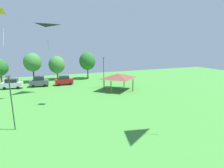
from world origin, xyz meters
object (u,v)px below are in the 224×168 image
object	(u,v)px
light_post_1	(104,71)
parked_car_third_from_left	(64,80)
treeline_tree_1	(0,67)
park_pavilion	(118,76)
kite_flying_5	(8,23)
treeline_tree_3	(57,65)
parked_car_leftmost	(12,84)
kite_flying_6	(46,34)
parked_car_second_from_left	(39,82)
treeline_tree_4	(87,61)
treeline_tree_2	(32,62)
light_post_0	(11,100)

from	to	relation	value
light_post_1	parked_car_third_from_left	bearing A→B (deg)	143.69
treeline_tree_1	park_pavilion	bearing A→B (deg)	-33.40
light_post_1	kite_flying_5	bearing A→B (deg)	-171.60
treeline_tree_3	parked_car_leftmost	bearing A→B (deg)	-144.20
kite_flying_6	parked_car_second_from_left	xyz separation A→B (m)	(-2.16, 5.66, -10.33)
kite_flying_6	parked_car_leftmost	bearing A→B (deg)	143.74
parked_car_leftmost	treeline_tree_4	size ratio (longest dim) A/B	0.59
kite_flying_5	treeline_tree_4	world-z (taller)	kite_flying_5
kite_flying_6	treeline_tree_1	world-z (taller)	kite_flying_6
park_pavilion	treeline_tree_1	xyz separation A→B (m)	(-24.42, 16.10, 1.08)
kite_flying_6	treeline_tree_2	world-z (taller)	kite_flying_6
treeline_tree_3	treeline_tree_1	bearing A→B (deg)	-175.40
park_pavilion	light_post_0	bearing A→B (deg)	-146.10
parked_car_third_from_left	kite_flying_6	bearing A→B (deg)	-123.84
parked_car_leftmost	treeline_tree_4	xyz separation A→B (m)	(18.51, 5.58, 3.92)
treeline_tree_2	treeline_tree_3	size ratio (longest dim) A/B	1.15
kite_flying_6	parked_car_leftmost	world-z (taller)	kite_flying_6
parked_car_second_from_left	treeline_tree_1	xyz separation A→B (m)	(-8.70, 6.34, 2.99)
parked_car_second_from_left	light_post_1	distance (m)	15.29
parked_car_second_from_left	treeline_tree_1	world-z (taller)	treeline_tree_1
parked_car_second_from_left	treeline_tree_1	distance (m)	11.17
parked_car_leftmost	parked_car_second_from_left	world-z (taller)	parked_car_second_from_left
parked_car_second_from_left	light_post_0	size ratio (longest dim) A/B	0.67
light_post_0	treeline_tree_1	xyz separation A→B (m)	(-6.28, 28.29, 0.62)
light_post_0	light_post_1	bearing A→B (deg)	44.18
treeline_tree_1	kite_flying_6	bearing A→B (deg)	-47.87
parked_car_second_from_left	light_post_0	bearing A→B (deg)	-91.99
kite_flying_5	light_post_0	bearing A→B (deg)	-84.43
parked_car_third_from_left	treeline_tree_4	bearing A→B (deg)	37.85
kite_flying_5	treeline_tree_1	size ratio (longest dim) A/B	0.71
parked_car_second_from_left	treeline_tree_1	bearing A→B (deg)	148.21
parked_car_leftmost	light_post_1	size ratio (longest dim) A/B	0.65
light_post_1	treeline_tree_1	world-z (taller)	light_post_1
kite_flying_5	treeline_tree_2	distance (m)	16.75
light_post_0	light_post_1	distance (m)	22.45
kite_flying_6	treeline_tree_4	world-z (taller)	kite_flying_6
kite_flying_6	parked_car_second_from_left	world-z (taller)	kite_flying_6
treeline_tree_1	treeline_tree_2	distance (m)	7.49
park_pavilion	kite_flying_6	bearing A→B (deg)	163.21
kite_flying_6	parked_car_second_from_left	size ratio (longest dim) A/B	1.16
parked_car_leftmost	treeline_tree_1	xyz separation A→B (m)	(-3.12, 6.33, 3.06)
kite_flying_5	parked_car_second_from_left	size ratio (longest dim) A/B	1.06
parked_car_third_from_left	treeline_tree_4	size ratio (longest dim) A/B	0.56
parked_car_second_from_left	parked_car_third_from_left	world-z (taller)	parked_car_second_from_left
parked_car_third_from_left	treeline_tree_1	bearing A→B (deg)	153.80
kite_flying_6	treeline_tree_2	distance (m)	13.53
parked_car_leftmost	light_post_0	bearing A→B (deg)	-74.81
parked_car_third_from_left	park_pavilion	world-z (taller)	park_pavilion
parked_car_leftmost	parked_car_third_from_left	xyz separation A→B (m)	(11.15, -0.36, 0.00)
kite_flying_5	light_post_0	world-z (taller)	kite_flying_5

